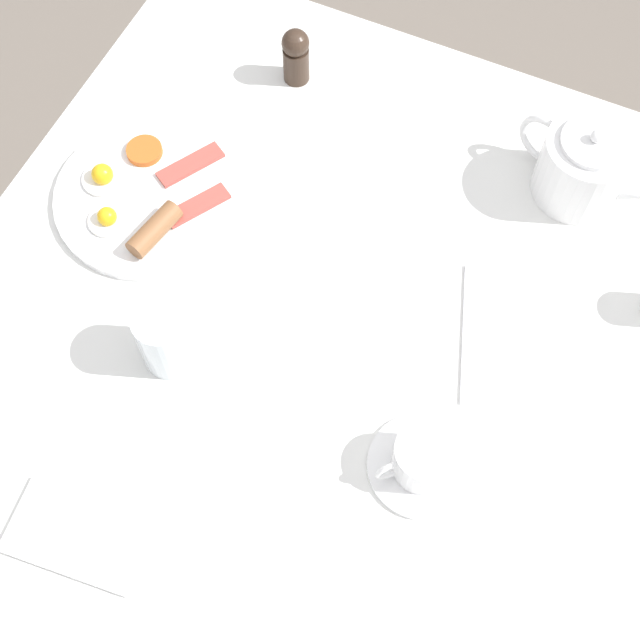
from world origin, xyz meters
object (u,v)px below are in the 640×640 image
Objects in this scene: breakfast_plate at (149,196)px; knife_by_plate at (468,333)px; teapot_near at (583,166)px; napkin_folded at (78,535)px; water_glass_short at (166,338)px; teacup_with_saucer_left at (423,460)px; salt_grinder at (296,55)px.

breakfast_plate reaches higher than knife_by_plate.
teapot_near is 0.84m from napkin_folded.
water_glass_short is (0.15, -0.20, 0.04)m from breakfast_plate.
teacup_with_saucer_left reaches higher than breakfast_plate.
teacup_with_saucer_left is (-0.05, -0.48, -0.03)m from teapot_near.
teapot_near is 1.20× the size of napkin_folded.
teapot_near is 0.46m from salt_grinder.
salt_grinder is at bearing 72.26° from breakfast_plate.
water_glass_short reaches higher than napkin_folded.
napkin_folded is at bearing -86.83° from water_glass_short.
salt_grinder is 0.51m from knife_by_plate.
teapot_near reaches higher than teacup_with_saucer_left.
water_glass_short is 0.53× the size of knife_by_plate.
teapot_near reaches higher than breakfast_plate.
breakfast_plate is at bearing 126.23° from water_glass_short.
salt_grinder is 0.76m from napkin_folded.
breakfast_plate is 1.32× the size of teapot_near.
teacup_with_saucer_left is 1.43× the size of salt_grinder.
napkin_folded is at bearing -84.86° from salt_grinder.
teapot_near reaches higher than water_glass_short.
breakfast_plate is 0.49m from napkin_folded.
breakfast_plate is 2.93× the size of salt_grinder.
water_glass_short is 0.60× the size of napkin_folded.
water_glass_short is at bearing -111.61° from teapot_near.
teacup_with_saucer_left is at bearing -76.97° from teapot_near.
napkin_folded reaches higher than knife_by_plate.
salt_grinder is (0.09, 0.30, 0.04)m from breakfast_plate.
salt_grinder is at bearing 142.47° from knife_by_plate.
knife_by_plate is (0.35, 0.19, -0.05)m from water_glass_short.
teapot_near is at bearing -2.58° from salt_grinder.
breakfast_plate is 1.39× the size of knife_by_plate.
teapot_near reaches higher than napkin_folded.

